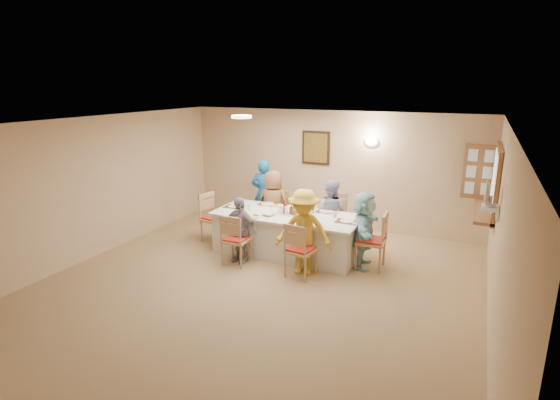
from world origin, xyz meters
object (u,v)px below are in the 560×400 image
at_px(chair_front_right, 301,249).
at_px(caregiver, 264,194).
at_px(dining_table, 287,234).
at_px(diner_front_right, 304,232).
at_px(desk_fan, 489,197).
at_px(condiment_ketchup, 285,207).
at_px(diner_front_left, 240,230).
at_px(chair_front_left, 236,239).
at_px(diner_right_end, 364,230).
at_px(chair_left_end, 215,218).
at_px(diner_back_left, 273,204).
at_px(serving_hatch, 496,182).
at_px(chair_back_right, 332,219).
at_px(chair_back_left, 276,214).
at_px(chair_right_end, 371,240).
at_px(diner_back_right, 330,213).

bearing_deg(chair_front_right, caregiver, -42.54).
height_order(dining_table, diner_front_right, diner_front_right).
distance_m(desk_fan, condiment_ketchup, 3.37).
relative_size(diner_front_left, caregiver, 0.78).
height_order(diner_front_left, diner_front_right, diner_front_right).
xyz_separation_m(chair_front_right, caregiver, (-1.65, 1.95, 0.29)).
bearing_deg(chair_front_left, diner_right_end, -160.41).
xyz_separation_m(chair_front_left, chair_left_end, (-0.95, 0.80, 0.03)).
distance_m(diner_back_left, condiment_ketchup, 0.91).
height_order(diner_right_end, condiment_ketchup, diner_right_end).
height_order(serving_hatch, chair_back_right, serving_hatch).
xyz_separation_m(dining_table, caregiver, (-1.05, 1.15, 0.37)).
distance_m(chair_back_left, caregiver, 0.64).
relative_size(diner_front_right, condiment_ketchup, 5.83).
xyz_separation_m(serving_hatch, condiment_ketchup, (-3.37, -0.85, -0.62)).
bearing_deg(chair_right_end, caregiver, -115.44).
relative_size(dining_table, condiment_ketchup, 10.90).
bearing_deg(chair_back_left, chair_back_right, 10.47).
height_order(diner_back_right, condiment_ketchup, diner_back_right).
bearing_deg(condiment_ketchup, diner_right_end, 0.23).
bearing_deg(chair_back_right, condiment_ketchup, -123.57).
relative_size(chair_front_left, chair_left_end, 0.94).
height_order(chair_front_left, diner_front_right, diner_front_right).
xyz_separation_m(diner_back_left, diner_back_right, (1.20, 0.00, -0.04)).
bearing_deg(diner_back_right, chair_right_end, 149.01).
height_order(dining_table, chair_right_end, chair_right_end).
bearing_deg(chair_back_right, caregiver, 172.51).
bearing_deg(diner_front_right, chair_right_end, 25.04).
xyz_separation_m(desk_fan, chair_right_end, (-1.68, 0.50, -1.05)).
distance_m(dining_table, diner_front_right, 0.97).
xyz_separation_m(chair_right_end, caregiver, (-2.60, 1.15, 0.25)).
height_order(dining_table, caregiver, caregiver).
distance_m(dining_table, chair_front_right, 1.00).
xyz_separation_m(chair_back_left, chair_left_end, (-0.95, -0.80, 0.02)).
bearing_deg(chair_left_end, diner_back_right, -62.74).
xyz_separation_m(diner_back_right, caregiver, (-1.65, 0.47, 0.09)).
height_order(desk_fan, diner_back_right, desk_fan).
distance_m(desk_fan, chair_back_right, 3.12).
relative_size(dining_table, diner_front_left, 2.28).
distance_m(desk_fan, diner_front_right, 2.77).
xyz_separation_m(serving_hatch, chair_front_left, (-3.94, -1.65, -1.04)).
height_order(diner_back_left, caregiver, caregiver).
xyz_separation_m(chair_front_left, caregiver, (-0.45, 1.95, 0.29)).
relative_size(desk_fan, diner_back_left, 0.22).
distance_m(diner_back_right, diner_right_end, 1.07).
bearing_deg(desk_fan, dining_table, 171.13).
distance_m(chair_back_right, chair_left_end, 2.29).
height_order(chair_back_left, condiment_ketchup, condiment_ketchup).
relative_size(diner_front_left, diner_front_right, 0.82).
xyz_separation_m(diner_back_right, diner_front_right, (0.00, -1.36, 0.06)).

